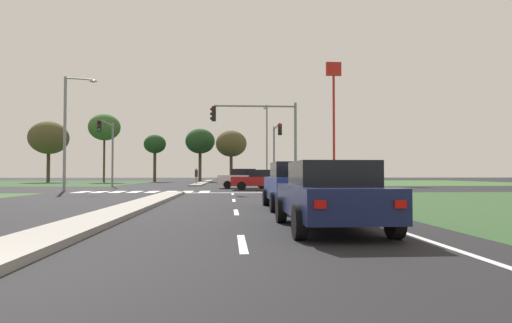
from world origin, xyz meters
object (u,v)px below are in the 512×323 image
object	(u,v)px
treeline_second	(104,127)
traffic_signal_far_right	(276,144)
fastfood_pole_sign	(334,97)
traffic_signal_near_right	(264,130)
treeline_fifth	(231,144)
traffic_signal_far_left	(108,142)
pedestrian_at_median	(196,174)
car_white_fourth	(244,178)
car_blue_third	(296,185)
street_lamp_second	(68,126)
car_red_near	(261,180)
car_navy_second	(330,195)
treeline_third	(155,145)
treeline_fourth	(200,142)
treeline_near	(49,138)
street_lamp_third	(267,140)

from	to	relation	value
treeline_second	traffic_signal_far_right	bearing A→B (deg)	-46.17
traffic_signal_far_right	fastfood_pole_sign	size ratio (longest dim) A/B	0.40
traffic_signal_near_right	treeline_fifth	xyz separation A→B (m)	(-1.94, 35.18, 1.52)
traffic_signal_far_left	pedestrian_at_median	size ratio (longest dim) A/B	3.50
traffic_signal_near_right	treeline_second	bearing A→B (deg)	120.21
car_white_fourth	treeline_second	distance (m)	33.26
fastfood_pole_sign	treeline_second	distance (m)	32.59
car_blue_third	treeline_second	xyz separation A→B (m)	(-20.01, 47.02, 6.98)
street_lamp_second	treeline_fifth	xyz separation A→B (m)	(11.65, 31.99, 1.06)
car_red_near	traffic_signal_near_right	bearing A→B (deg)	178.96
car_red_near	traffic_signal_far_left	bearing A→B (deg)	61.23
car_navy_second	traffic_signal_far_right	xyz separation A→B (m)	(2.15, 29.77, 3.22)
treeline_third	traffic_signal_far_right	bearing A→B (deg)	-59.43
traffic_signal_far_right	treeline_fourth	bearing A→B (deg)	107.94
car_red_near	traffic_signal_near_right	xyz separation A→B (m)	(-0.08, -4.37, 3.31)
car_red_near	traffic_signal_far_right	distance (m)	7.94
traffic_signal_far_left	treeline_third	distance (m)	25.91
treeline_third	fastfood_pole_sign	bearing A→B (deg)	-34.20
street_lamp_second	treeline_third	world-z (taller)	street_lamp_second
treeline_second	treeline_fifth	xyz separation A→B (m)	(18.02, 0.90, -2.20)
fastfood_pole_sign	treeline_near	world-z (taller)	fastfood_pole_sign
car_white_fourth	traffic_signal_far_right	distance (m)	5.63
street_lamp_second	treeline_second	bearing A→B (deg)	101.58
car_navy_second	traffic_signal_far_left	xyz separation A→B (m)	(-13.05, 30.05, 3.33)
fastfood_pole_sign	treeline_fourth	xyz separation A→B (m)	(-16.67, 16.70, -4.04)
pedestrian_at_median	treeline_third	world-z (taller)	treeline_third
traffic_signal_near_right	fastfood_pole_sign	world-z (taller)	fastfood_pole_sign
treeline_fifth	fastfood_pole_sign	bearing A→B (deg)	-48.69
treeline_second	traffic_signal_far_left	bearing A→B (deg)	-73.29
street_lamp_third	car_navy_second	bearing A→B (deg)	-93.40
street_lamp_third	car_white_fourth	bearing A→B (deg)	-100.33
traffic_signal_near_right	treeline_fifth	world-z (taller)	treeline_fifth
car_navy_second	treeline_fifth	xyz separation A→B (m)	(-1.83, 53.58, 4.85)
treeline_near	pedestrian_at_median	bearing A→B (deg)	-34.83
car_white_fourth	treeline_near	world-z (taller)	treeline_near
traffic_signal_near_right	car_navy_second	bearing A→B (deg)	-90.34
car_navy_second	pedestrian_at_median	world-z (taller)	pedestrian_at_median
fastfood_pole_sign	treeline_third	distance (m)	28.64
car_blue_third	street_lamp_second	distance (m)	21.30
car_white_fourth	treeline_fourth	bearing A→B (deg)	-169.45
car_navy_second	treeline_near	distance (m)	60.54
treeline_second	traffic_signal_near_right	bearing A→B (deg)	-59.79
treeline_fourth	pedestrian_at_median	bearing A→B (deg)	-87.41
treeline_fourth	car_navy_second	bearing A→B (deg)	-83.38
pedestrian_at_median	treeline_fifth	distance (m)	16.59
car_blue_third	street_lamp_third	xyz separation A→B (m)	(2.59, 40.68, 4.82)
treeline_near	treeline_fifth	size ratio (longest dim) A/B	1.15
car_red_near	treeline_second	bearing A→B (deg)	33.82
street_lamp_second	treeline_third	distance (m)	34.34
treeline_fourth	fastfood_pole_sign	bearing A→B (deg)	-45.07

